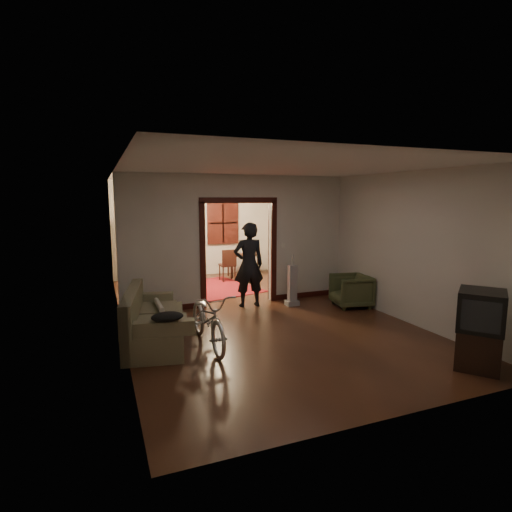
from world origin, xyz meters
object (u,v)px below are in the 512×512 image
bicycle (208,318)px  sofa (155,316)px  desk (243,265)px  person (249,265)px  locker (151,248)px  armchair (351,291)px

bicycle → sofa: bearing=146.8°
bicycle → desk: (2.40, 5.10, -0.12)m
sofa → desk: (3.15, 4.64, -0.11)m
bicycle → desk: bicycle is taller
person → locker: locker is taller
bicycle → locker: 5.51m
bicycle → person: size_ratio=0.94×
locker → desk: size_ratio=2.07×
sofa → bicycle: (0.75, -0.46, 0.00)m
person → desk: size_ratio=2.04×
armchair → desk: bearing=-154.2°
armchair → locker: bearing=-129.1°
bicycle → desk: size_ratio=1.91×
sofa → locker: bearing=94.1°
bicycle → person: 2.44m
sofa → locker: size_ratio=1.05×
armchair → locker: size_ratio=0.42×
sofa → person: (2.15, 1.48, 0.46)m
sofa → bicycle: size_ratio=1.13×
bicycle → person: bearing=52.6°
sofa → bicycle: bearing=-21.2°
sofa → desk: size_ratio=2.17×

